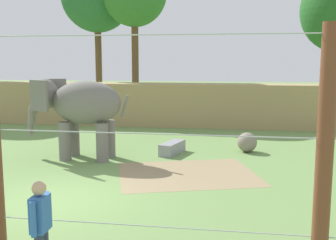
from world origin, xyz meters
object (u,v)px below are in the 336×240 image
at_px(enrichment_ball, 247,142).
at_px(zookeeper, 41,228).
at_px(elephant, 79,106).
at_px(feed_trough, 172,148).

relative_size(enrichment_ball, zookeeper, 0.45).
bearing_deg(zookeeper, enrichment_ball, 70.64).
bearing_deg(enrichment_ball, zookeeper, -109.36).
bearing_deg(elephant, zookeeper, -72.94).
xyz_separation_m(enrichment_ball, feed_trough, (-2.81, -0.74, -0.16)).
height_order(enrichment_ball, zookeeper, zookeeper).
distance_m(enrichment_ball, feed_trough, 2.91).
height_order(zookeeper, feed_trough, zookeeper).
height_order(elephant, feed_trough, elephant).
height_order(enrichment_ball, feed_trough, enrichment_ball).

